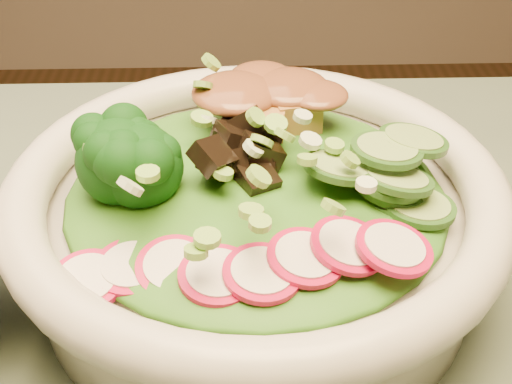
{
  "coord_description": "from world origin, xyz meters",
  "views": [
    {
      "loc": [
        0.19,
        -0.22,
        1.06
      ],
      "look_at": [
        0.2,
        0.12,
        0.82
      ],
      "focal_mm": 50.0,
      "sensor_mm": 36.0,
      "label": 1
    }
  ],
  "objects": [
    {
      "name": "lettuce_bed",
      "position": [
        0.2,
        0.12,
        0.82
      ],
      "size": [
        0.23,
        0.23,
        0.03
      ],
      "primitive_type": "ellipsoid",
      "color": "#275712",
      "rests_on": "salad_bowl"
    },
    {
      "name": "peanut_sauce",
      "position": [
        0.2,
        0.19,
        0.84
      ],
      "size": [
        0.08,
        0.06,
        0.02
      ],
      "primitive_type": "ellipsoid",
      "color": "brown",
      "rests_on": "tofu_cubes"
    },
    {
      "name": "salad_bowl",
      "position": [
        0.2,
        0.12,
        0.79
      ],
      "size": [
        0.3,
        0.3,
        0.08
      ],
      "rotation": [
        0.0,
        0.0,
        0.18
      ],
      "color": "beige",
      "rests_on": "dining_table"
    },
    {
      "name": "radish_slices",
      "position": [
        0.2,
        0.05,
        0.82
      ],
      "size": [
        0.13,
        0.07,
        0.02
      ],
      "primitive_type": null,
      "rotation": [
        0.0,
        0.0,
        0.18
      ],
      "color": "#B60E3C",
      "rests_on": "salad_bowl"
    },
    {
      "name": "broccoli_florets",
      "position": [
        0.13,
        0.12,
        0.83
      ],
      "size": [
        0.1,
        0.09,
        0.05
      ],
      "primitive_type": null,
      "rotation": [
        0.0,
        0.0,
        0.18
      ],
      "color": "black",
      "rests_on": "salad_bowl"
    },
    {
      "name": "mushroom_heap",
      "position": [
        0.2,
        0.14,
        0.83
      ],
      "size": [
        0.09,
        0.09,
        0.04
      ],
      "primitive_type": null,
      "rotation": [
        0.0,
        0.0,
        0.18
      ],
      "color": "black",
      "rests_on": "salad_bowl"
    },
    {
      "name": "scallion_garnish",
      "position": [
        0.2,
        0.12,
        0.84
      ],
      "size": [
        0.21,
        0.21,
        0.03
      ],
      "primitive_type": null,
      "color": "#7BB13E",
      "rests_on": "salad_bowl"
    },
    {
      "name": "tofu_cubes",
      "position": [
        0.2,
        0.19,
        0.83
      ],
      "size": [
        0.11,
        0.08,
        0.04
      ],
      "primitive_type": null,
      "rotation": [
        0.0,
        0.0,
        0.18
      ],
      "color": "olive",
      "rests_on": "salad_bowl"
    },
    {
      "name": "cucumber_slices",
      "position": [
        0.27,
        0.12,
        0.83
      ],
      "size": [
        0.09,
        0.09,
        0.04
      ],
      "primitive_type": null,
      "rotation": [
        0.0,
        0.0,
        0.18
      ],
      "color": "#8EB061",
      "rests_on": "salad_bowl"
    }
  ]
}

